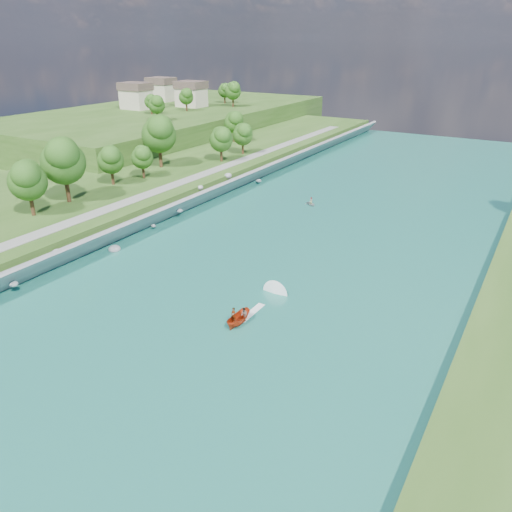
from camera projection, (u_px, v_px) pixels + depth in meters
The scene contains 10 objects.
ground at pixel (195, 325), 58.12m from camera, with size 260.00×260.00×0.00m, color #2D5119.
river_water at pixel (277, 264), 73.84m from camera, with size 55.00×240.00×0.10m, color #1A6454.
berm_west at pixel (50, 201), 96.56m from camera, with size 45.00×240.00×3.50m, color #2D5119.
ridge_west at pixel (169, 122), 169.70m from camera, with size 60.00×120.00×9.00m, color #2D5119.
riprap_bank at pixel (139, 224), 84.35m from camera, with size 5.03×236.00×4.57m.
riverside_path at pixel (115, 206), 87.65m from camera, with size 3.00×200.00×0.10m, color gray.
ridge_houses at pixel (163, 93), 172.99m from camera, with size 29.50×29.50×8.40m.
trees_ridge at pixel (200, 96), 161.30m from camera, with size 16.85×49.45×9.77m.
motorboat at pixel (246, 313), 59.20m from camera, with size 3.60×18.83×2.21m.
raft at pixel (311, 203), 99.51m from camera, with size 3.16×3.03×1.57m.
Camera 1 is at (31.71, -39.28, 30.75)m, focal length 35.00 mm.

